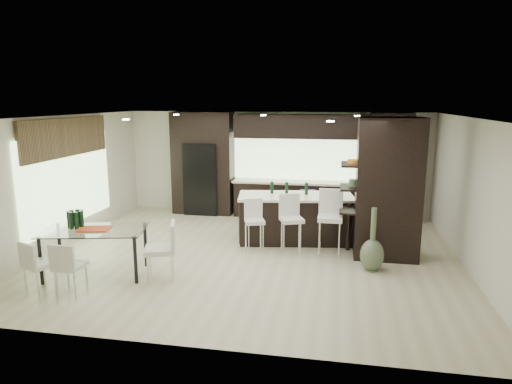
% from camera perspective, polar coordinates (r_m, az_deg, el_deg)
% --- Properties ---
extents(ground, '(8.00, 8.00, 0.00)m').
position_cam_1_polar(ground, '(9.12, -0.68, -7.85)').
color(ground, '#C0B693').
rests_on(ground, ground).
extents(back_wall, '(8.00, 0.02, 2.70)m').
position_cam_1_polar(back_wall, '(12.17, 2.46, 3.62)').
color(back_wall, silver).
rests_on(back_wall, ground).
extents(left_wall, '(0.02, 7.00, 2.70)m').
position_cam_1_polar(left_wall, '(10.30, -23.13, 1.23)').
color(left_wall, silver).
rests_on(left_wall, ground).
extents(right_wall, '(0.02, 7.00, 2.70)m').
position_cam_1_polar(right_wall, '(8.92, 25.41, -0.43)').
color(right_wall, silver).
rests_on(right_wall, ground).
extents(ceiling, '(8.00, 7.00, 0.02)m').
position_cam_1_polar(ceiling, '(8.61, -0.73, 9.36)').
color(ceiling, white).
rests_on(ceiling, ground).
extents(window_left, '(0.04, 3.20, 1.90)m').
position_cam_1_polar(window_left, '(10.44, -22.35, 1.43)').
color(window_left, '#B2D199').
rests_on(window_left, left_wall).
extents(window_back, '(3.40, 0.04, 1.20)m').
position_cam_1_polar(window_back, '(12.04, 5.28, 4.45)').
color(window_back, '#B2D199').
rests_on(window_back, back_wall).
extents(stone_accent, '(0.08, 3.00, 0.80)m').
position_cam_1_polar(stone_accent, '(10.32, -22.59, 6.35)').
color(stone_accent, brown).
rests_on(stone_accent, left_wall).
extents(ceiling_spots, '(4.00, 3.00, 0.02)m').
position_cam_1_polar(ceiling_spots, '(8.85, -0.41, 9.30)').
color(ceiling_spots, white).
rests_on(ceiling_spots, ceiling).
extents(back_cabinetry, '(6.80, 0.68, 2.70)m').
position_cam_1_polar(back_cabinetry, '(11.79, 4.65, 3.33)').
color(back_cabinetry, black).
rests_on(back_cabinetry, ground).
extents(refrigerator, '(0.90, 0.68, 1.90)m').
position_cam_1_polar(refrigerator, '(12.27, -6.63, 1.73)').
color(refrigerator, black).
rests_on(refrigerator, ground).
extents(partition_column, '(1.20, 0.80, 2.70)m').
position_cam_1_polar(partition_column, '(9.05, 16.18, 0.40)').
color(partition_column, black).
rests_on(partition_column, ground).
extents(kitchen_island, '(2.57, 1.40, 1.02)m').
position_cam_1_polar(kitchen_island, '(9.89, 4.96, -3.26)').
color(kitchen_island, black).
rests_on(kitchen_island, ground).
extents(stool_left, '(0.48, 0.48, 0.85)m').
position_cam_1_polar(stool_left, '(9.24, -0.17, -4.83)').
color(stool_left, silver).
rests_on(stool_left, ground).
extents(stool_mid, '(0.55, 0.55, 0.95)m').
position_cam_1_polar(stool_mid, '(9.10, 4.46, -4.78)').
color(stool_mid, silver).
rests_on(stool_mid, ground).
extents(stool_right, '(0.47, 0.47, 1.05)m').
position_cam_1_polar(stool_right, '(9.02, 9.20, -4.70)').
color(stool_right, silver).
rests_on(stool_right, ground).
extents(bench, '(1.43, 0.71, 0.53)m').
position_cam_1_polar(bench, '(10.94, 8.00, -3.21)').
color(bench, black).
rests_on(bench, ground).
extents(floor_vase, '(0.51, 0.51, 1.16)m').
position_cam_1_polar(floor_vase, '(8.39, 14.39, -5.77)').
color(floor_vase, '#4D5C42').
rests_on(floor_vase, ground).
extents(dining_table, '(1.88, 1.30, 0.83)m').
position_cam_1_polar(dining_table, '(8.47, -19.39, -7.12)').
color(dining_table, white).
rests_on(dining_table, ground).
extents(chair_near, '(0.43, 0.43, 0.78)m').
position_cam_1_polar(chair_near, '(7.86, -22.18, -8.95)').
color(chair_near, silver).
rests_on(chair_near, ground).
extents(chair_far, '(0.54, 0.54, 0.77)m').
position_cam_1_polar(chair_far, '(8.15, -25.38, -8.53)').
color(chair_far, silver).
rests_on(chair_far, ground).
extents(chair_end, '(0.63, 0.63, 0.92)m').
position_cam_1_polar(chair_end, '(7.95, -11.89, -7.55)').
color(chair_end, silver).
rests_on(chair_end, ground).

